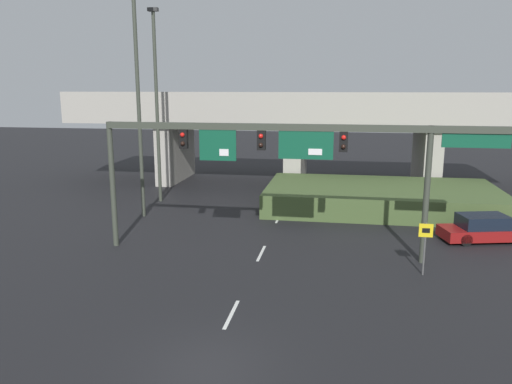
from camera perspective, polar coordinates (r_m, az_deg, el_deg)
ground_plane at (r=16.05m, az=-5.58°, el=-18.94°), size 160.00×160.00×0.00m
lane_markings at (r=28.56m, az=1.71°, el=-4.77°), size 0.14×37.19×0.01m
signal_gantry at (r=23.89m, az=3.51°, el=5.06°), size 19.22×0.44×6.50m
speed_limit_sign at (r=23.20m, az=18.76°, el=-5.33°), size 0.60×0.11×2.42m
highway_light_pole_near at (r=32.12m, az=-13.39°, el=12.15°), size 0.70×0.36×16.25m
highway_light_pole_far at (r=36.29m, az=-11.28°, el=9.97°), size 0.70×0.36×13.46m
overpass_bridge at (r=42.62m, az=4.64°, el=8.08°), size 37.92×8.68×7.81m
grass_embankment at (r=35.28m, az=14.10°, el=-0.61°), size 15.53×8.65×1.52m
parked_sedan_near_right at (r=29.80m, az=24.67°, el=-3.85°), size 5.08×2.91×1.45m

